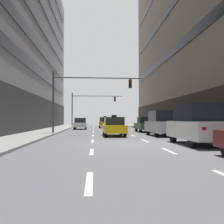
# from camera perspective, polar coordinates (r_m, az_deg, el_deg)

# --- Properties ---
(ground_plane) EXTENTS (120.00, 120.00, 0.00)m
(ground_plane) POSITION_cam_1_polar(r_m,az_deg,el_deg) (13.59, 2.51, -7.55)
(ground_plane) COLOR slate
(lane_stripe_l1_s2) EXTENTS (0.16, 2.00, 0.01)m
(lane_stripe_l1_s2) POSITION_cam_1_polar(r_m,az_deg,el_deg) (5.60, -5.35, -16.02)
(lane_stripe_l1_s2) COLOR silver
(lane_stripe_l1_s2) RESTS_ON ground
(lane_stripe_l1_s3) EXTENTS (0.16, 2.00, 0.01)m
(lane_stripe_l1_s3) POSITION_cam_1_polar(r_m,az_deg,el_deg) (10.52, -4.77, -9.25)
(lane_stripe_l1_s3) COLOR silver
(lane_stripe_l1_s3) RESTS_ON ground
(lane_stripe_l1_s4) EXTENTS (0.16, 2.00, 0.01)m
(lane_stripe_l1_s4) POSITION_cam_1_polar(r_m,az_deg,el_deg) (15.49, -4.57, -6.80)
(lane_stripe_l1_s4) COLOR silver
(lane_stripe_l1_s4) RESTS_ON ground
(lane_stripe_l1_s5) EXTENTS (0.16, 2.00, 0.01)m
(lane_stripe_l1_s5) POSITION_cam_1_polar(r_m,az_deg,el_deg) (20.47, -4.47, -5.55)
(lane_stripe_l1_s5) COLOR silver
(lane_stripe_l1_s5) RESTS_ON ground
(lane_stripe_l1_s6) EXTENTS (0.16, 2.00, 0.01)m
(lane_stripe_l1_s6) POSITION_cam_1_polar(r_m,az_deg,el_deg) (25.46, -4.41, -4.79)
(lane_stripe_l1_s6) COLOR silver
(lane_stripe_l1_s6) RESTS_ON ground
(lane_stripe_l1_s7) EXTENTS (0.16, 2.00, 0.01)m
(lane_stripe_l1_s7) POSITION_cam_1_polar(r_m,az_deg,el_deg) (30.46, -4.36, -4.27)
(lane_stripe_l1_s7) COLOR silver
(lane_stripe_l1_s7) RESTS_ON ground
(lane_stripe_l1_s8) EXTENTS (0.16, 2.00, 0.01)m
(lane_stripe_l1_s8) POSITION_cam_1_polar(r_m,az_deg,el_deg) (35.45, -4.33, -3.90)
(lane_stripe_l1_s8) COLOR silver
(lane_stripe_l1_s8) RESTS_ON ground
(lane_stripe_l1_s9) EXTENTS (0.16, 2.00, 0.01)m
(lane_stripe_l1_s9) POSITION_cam_1_polar(r_m,az_deg,el_deg) (40.45, -4.31, -3.63)
(lane_stripe_l1_s9) COLOR silver
(lane_stripe_l1_s9) RESTS_ON ground
(lane_stripe_l1_s10) EXTENTS (0.16, 2.00, 0.01)m
(lane_stripe_l1_s10) POSITION_cam_1_polar(r_m,az_deg,el_deg) (45.45, -4.29, -3.41)
(lane_stripe_l1_s10) COLOR silver
(lane_stripe_l1_s10) RESTS_ON ground
(lane_stripe_l2_s3) EXTENTS (0.16, 2.00, 0.01)m
(lane_stripe_l2_s3) POSITION_cam_1_polar(r_m,az_deg,el_deg) (11.00, 13.17, -8.87)
(lane_stripe_l2_s3) COLOR silver
(lane_stripe_l2_s3) RESTS_ON ground
(lane_stripe_l2_s4) EXTENTS (0.16, 2.00, 0.01)m
(lane_stripe_l2_s4) POSITION_cam_1_polar(r_m,az_deg,el_deg) (15.82, 7.73, -6.69)
(lane_stripe_l2_s4) COLOR silver
(lane_stripe_l2_s4) RESTS_ON ground
(lane_stripe_l2_s5) EXTENTS (0.16, 2.00, 0.01)m
(lane_stripe_l2_s5) POSITION_cam_1_polar(r_m,az_deg,el_deg) (20.73, 4.87, -5.50)
(lane_stripe_l2_s5) COLOR silver
(lane_stripe_l2_s5) RESTS_ON ground
(lane_stripe_l2_s6) EXTENTS (0.16, 2.00, 0.01)m
(lane_stripe_l2_s6) POSITION_cam_1_polar(r_m,az_deg,el_deg) (25.67, 3.12, -4.76)
(lane_stripe_l2_s6) COLOR silver
(lane_stripe_l2_s6) RESTS_ON ground
(lane_stripe_l2_s7) EXTENTS (0.16, 2.00, 0.01)m
(lane_stripe_l2_s7) POSITION_cam_1_polar(r_m,az_deg,el_deg) (30.63, 1.93, -4.26)
(lane_stripe_l2_s7) COLOR silver
(lane_stripe_l2_s7) RESTS_ON ground
(lane_stripe_l2_s8) EXTENTS (0.16, 2.00, 0.01)m
(lane_stripe_l2_s8) POSITION_cam_1_polar(r_m,az_deg,el_deg) (35.60, 1.08, -3.90)
(lane_stripe_l2_s8) COLOR silver
(lane_stripe_l2_s8) RESTS_ON ground
(lane_stripe_l2_s9) EXTENTS (0.16, 2.00, 0.01)m
(lane_stripe_l2_s9) POSITION_cam_1_polar(r_m,az_deg,el_deg) (40.58, 0.43, -3.63)
(lane_stripe_l2_s9) COLOR silver
(lane_stripe_l2_s9) RESTS_ON ground
(lane_stripe_l2_s10) EXTENTS (0.16, 2.00, 0.01)m
(lane_stripe_l2_s10) POSITION_cam_1_polar(r_m,az_deg,el_deg) (45.56, -0.07, -3.41)
(lane_stripe_l2_s10) COLOR silver
(lane_stripe_l2_s10) RESTS_ON ground
(taxi_driving_0) EXTENTS (2.00, 4.53, 1.86)m
(taxi_driving_0) POSITION_cam_1_polar(r_m,az_deg,el_deg) (38.70, -1.68, -2.50)
(taxi_driving_0) COLOR black
(taxi_driving_0) RESTS_ON ground
(taxi_driving_1) EXTENTS (1.76, 4.16, 1.73)m
(taxi_driving_1) POSITION_cam_1_polar(r_m,az_deg,el_deg) (20.11, 0.47, -3.44)
(taxi_driving_1) COLOR black
(taxi_driving_1) RESTS_ON ground
(car_driving_2) EXTENTS (1.83, 4.19, 1.55)m
(car_driving_2) POSITION_cam_1_polar(r_m,az_deg,el_deg) (33.87, -7.42, -2.71)
(car_driving_2) COLOR black
(car_driving_2) RESTS_ON ground
(car_parked_1) EXTENTS (1.97, 4.57, 2.20)m
(car_parked_1) POSITION_cam_1_polar(r_m,az_deg,el_deg) (14.00, 19.18, -2.80)
(car_parked_1) COLOR black
(car_parked_1) RESTS_ON ground
(car_parked_2) EXTENTS (1.90, 4.34, 2.08)m
(car_parked_2) POSITION_cam_1_polar(r_m,az_deg,el_deg) (20.64, 11.43, -2.63)
(car_parked_2) COLOR black
(car_parked_2) RESTS_ON ground
(car_parked_3) EXTENTS (1.81, 4.31, 1.61)m
(car_parked_3) POSITION_cam_1_polar(r_m,az_deg,el_deg) (26.67, 7.85, -2.93)
(car_parked_3) COLOR black
(car_parked_3) RESTS_ON ground
(traffic_signal_0) EXTENTS (8.66, 0.35, 5.74)m
(traffic_signal_0) POSITION_cam_1_polar(r_m,az_deg,el_deg) (23.24, -6.87, 5.01)
(traffic_signal_0) COLOR #4C4C51
(traffic_signal_0) RESTS_ON sidewalk_left
(traffic_signal_1) EXTENTS (8.84, 0.35, 5.85)m
(traffic_signal_1) POSITION_cam_1_polar(r_m,az_deg,el_deg) (42.58, -5.57, 2.09)
(traffic_signal_1) COLOR #4C4C51
(traffic_signal_1) RESTS_ON sidewalk_left
(pedestrian_0) EXTENTS (0.43, 0.37, 1.55)m
(pedestrian_0) POSITION_cam_1_polar(r_m,az_deg,el_deg) (21.67, 17.63, -2.55)
(pedestrian_0) COLOR brown
(pedestrian_0) RESTS_ON sidewalk_right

